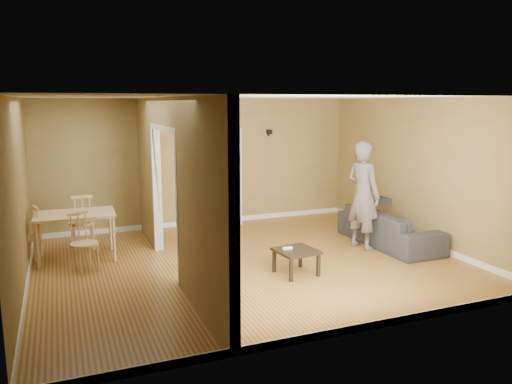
# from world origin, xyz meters

# --- Properties ---
(room_shell) EXTENTS (6.50, 6.50, 6.50)m
(room_shell) POSITION_xyz_m (0.00, 0.00, 1.30)
(room_shell) COLOR olive
(room_shell) RESTS_ON ground
(partition) EXTENTS (0.22, 5.50, 2.60)m
(partition) POSITION_xyz_m (-1.20, 0.00, 1.30)
(partition) COLOR olive
(partition) RESTS_ON ground
(wall_speaker) EXTENTS (0.10, 0.10, 0.10)m
(wall_speaker) POSITION_xyz_m (1.50, 2.69, 1.90)
(wall_speaker) COLOR black
(wall_speaker) RESTS_ON room_shell
(sofa) EXTENTS (2.17, 0.94, 0.82)m
(sofa) POSITION_xyz_m (2.70, 0.04, 0.41)
(sofa) COLOR black
(sofa) RESTS_ON ground
(person) EXTENTS (0.93, 0.80, 2.21)m
(person) POSITION_xyz_m (2.13, 0.04, 1.11)
(person) COLOR slate
(person) RESTS_ON ground
(bookshelf) EXTENTS (0.84, 0.37, 2.00)m
(bookshelf) POSITION_xyz_m (0.33, 2.61, 1.00)
(bookshelf) COLOR white
(bookshelf) RESTS_ON ground
(paper_box_teal) EXTENTS (0.40, 0.26, 0.21)m
(paper_box_teal) POSITION_xyz_m (0.29, 2.56, 0.92)
(paper_box_teal) COLOR #1C5540
(paper_box_teal) RESTS_ON bookshelf
(paper_box_navy_b) EXTENTS (0.42, 0.27, 0.21)m
(paper_box_navy_b) POSITION_xyz_m (0.33, 2.56, 1.31)
(paper_box_navy_b) COLOR navy
(paper_box_navy_b) RESTS_ON bookshelf
(paper_box_navy_c) EXTENTS (0.42, 0.27, 0.21)m
(paper_box_navy_c) POSITION_xyz_m (0.33, 2.56, 1.53)
(paper_box_navy_c) COLOR navy
(paper_box_navy_c) RESTS_ON bookshelf
(coffee_table) EXTENTS (0.57, 0.57, 0.38)m
(coffee_table) POSITION_xyz_m (0.45, -0.77, 0.32)
(coffee_table) COLOR black
(coffee_table) RESTS_ON ground
(game_controller) EXTENTS (0.15, 0.04, 0.03)m
(game_controller) POSITION_xyz_m (0.35, -0.69, 0.39)
(game_controller) COLOR white
(game_controller) RESTS_ON coffee_table
(dining_table) EXTENTS (1.23, 0.82, 0.77)m
(dining_table) POSITION_xyz_m (-2.54, 1.22, 0.69)
(dining_table) COLOR tan
(dining_table) RESTS_ON ground
(chair_left) EXTENTS (0.52, 0.52, 0.93)m
(chair_left) POSITION_xyz_m (-3.27, 1.15, 0.46)
(chair_left) COLOR tan
(chair_left) RESTS_ON ground
(chair_near) EXTENTS (0.53, 0.53, 0.89)m
(chair_near) POSITION_xyz_m (-2.45, 0.56, 0.45)
(chair_near) COLOR tan
(chair_near) RESTS_ON ground
(chair_far) EXTENTS (0.47, 0.47, 0.98)m
(chair_far) POSITION_xyz_m (-2.41, 1.83, 0.49)
(chair_far) COLOR tan
(chair_far) RESTS_ON ground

